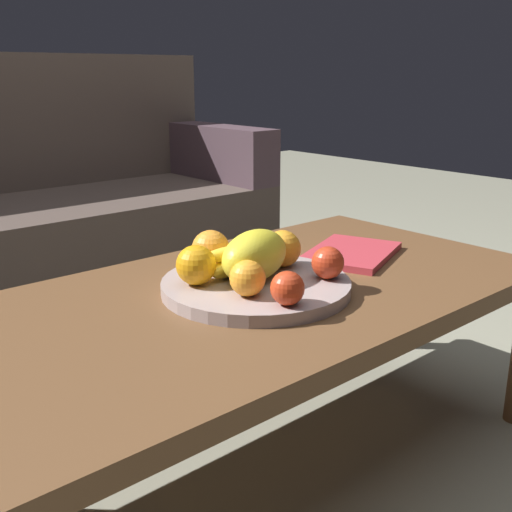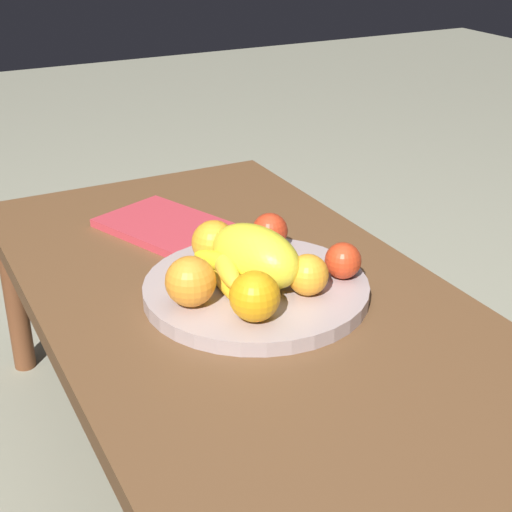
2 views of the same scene
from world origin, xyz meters
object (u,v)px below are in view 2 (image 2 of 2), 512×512
at_px(orange_back, 214,242).
at_px(apple_front, 343,261).
at_px(orange_front, 308,275).
at_px(orange_right, 255,296).
at_px(coffee_table, 246,315).
at_px(banana_bunch, 228,274).
at_px(orange_left, 190,281).
at_px(apple_left, 270,231).
at_px(fruit_bowl, 256,289).
at_px(magazine, 164,226).
at_px(melon_large_front, 255,256).

height_order(orange_back, apple_front, orange_back).
relative_size(orange_front, orange_right, 0.86).
xyz_separation_m(coffee_table, orange_front, (-0.08, -0.07, 0.10)).
bearing_deg(banana_bunch, orange_back, -12.09).
bearing_deg(orange_left, orange_front, -106.34).
xyz_separation_m(orange_back, apple_front, (-0.15, -0.17, -0.01)).
distance_m(apple_left, banana_bunch, 0.18).
bearing_deg(fruit_bowl, magazine, 6.08).
distance_m(orange_right, banana_bunch, 0.10).
distance_m(coffee_table, orange_left, 0.16).
height_order(orange_front, orange_left, orange_left).
bearing_deg(apple_left, magazine, 29.20).
distance_m(coffee_table, fruit_bowl, 0.06).
bearing_deg(magazine, orange_back, 159.62).
bearing_deg(apple_front, magazine, 24.61).
distance_m(melon_large_front, magazine, 0.35).
distance_m(orange_left, orange_right, 0.11).
bearing_deg(fruit_bowl, coffee_table, 47.88).
bearing_deg(apple_left, coffee_table, 135.90).
xyz_separation_m(fruit_bowl, orange_left, (-0.02, 0.13, 0.05)).
distance_m(orange_back, banana_bunch, 0.11).
relative_size(orange_back, apple_left, 1.20).
distance_m(melon_large_front, orange_front, 0.09).
relative_size(coffee_table, fruit_bowl, 3.34).
relative_size(orange_front, orange_back, 0.86).
xyz_separation_m(melon_large_front, orange_front, (-0.07, -0.06, -0.02)).
height_order(apple_front, banana_bunch, apple_front).
bearing_deg(apple_front, orange_left, 83.41).
bearing_deg(coffee_table, fruit_bowl, -132.12).
xyz_separation_m(orange_left, banana_bunch, (0.02, -0.07, -0.01)).
bearing_deg(orange_left, orange_back, -38.37).
bearing_deg(orange_right, magazine, -2.70).
xyz_separation_m(apple_left, banana_bunch, (-0.12, 0.14, -0.00)).
xyz_separation_m(melon_large_front, apple_front, (-0.05, -0.14, -0.02)).
distance_m(orange_front, orange_back, 0.19).
bearing_deg(fruit_bowl, orange_back, 16.62).
bearing_deg(apple_front, fruit_bowl, 70.94).
bearing_deg(melon_large_front, coffee_table, 39.93).
height_order(orange_front, banana_bunch, orange_front).
distance_m(orange_back, apple_left, 0.12).
distance_m(coffee_table, magazine, 0.33).
height_order(orange_front, orange_back, orange_back).
relative_size(apple_front, apple_left, 0.94).
relative_size(orange_left, apple_left, 1.23).
relative_size(orange_left, magazine, 0.33).
bearing_deg(orange_back, melon_large_front, -164.55).
xyz_separation_m(orange_front, banana_bunch, (0.07, 0.11, -0.00)).
xyz_separation_m(fruit_bowl, magazine, (0.34, 0.04, -0.00)).
height_order(fruit_bowl, orange_left, orange_left).
bearing_deg(apple_front, apple_left, 17.84).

